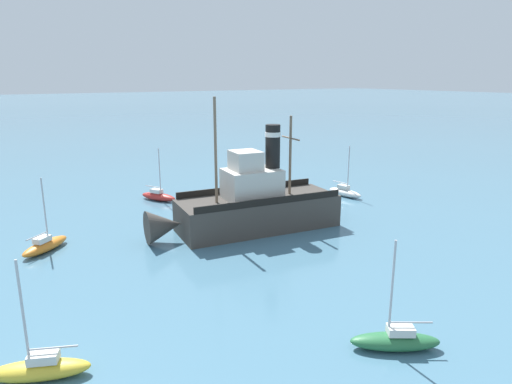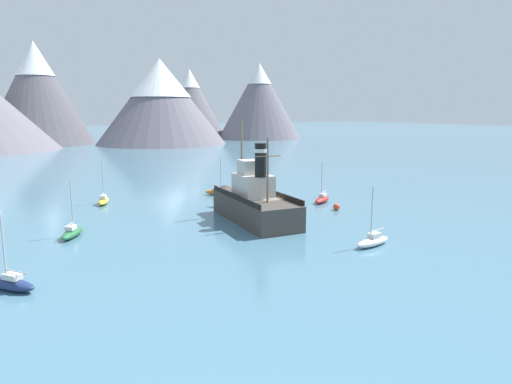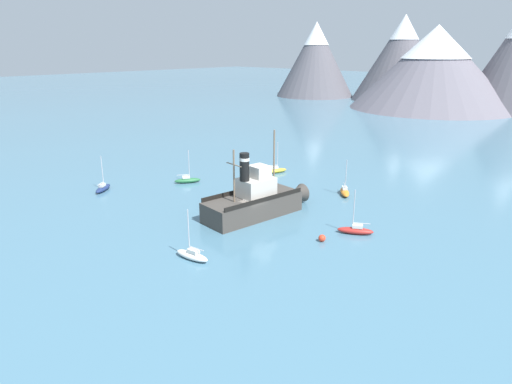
# 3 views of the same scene
# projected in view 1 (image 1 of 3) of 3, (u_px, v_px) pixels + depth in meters

# --- Properties ---
(ground_plane) EXTENTS (600.00, 600.00, 0.00)m
(ground_plane) POSITION_uv_depth(u_px,v_px,m) (261.00, 222.00, 36.28)
(ground_plane) COLOR #477289
(old_tugboat) EXTENTS (5.89, 14.71, 9.90)m
(old_tugboat) POSITION_uv_depth(u_px,v_px,m) (251.00, 206.00, 34.07)
(old_tugboat) COLOR #423D38
(old_tugboat) RESTS_ON ground
(sailboat_white) EXTENTS (3.90, 1.54, 4.90)m
(sailboat_white) POSITION_uv_depth(u_px,v_px,m) (345.00, 192.00, 43.92)
(sailboat_white) COLOR white
(sailboat_white) RESTS_ON ground
(sailboat_orange) EXTENTS (3.25, 3.64, 4.90)m
(sailboat_orange) POSITION_uv_depth(u_px,v_px,m) (45.00, 245.00, 30.09)
(sailboat_orange) COLOR orange
(sailboat_orange) RESTS_ON ground
(sailboat_yellow) EXTENTS (2.51, 3.93, 4.90)m
(sailboat_yellow) POSITION_uv_depth(u_px,v_px,m) (39.00, 368.00, 17.39)
(sailboat_yellow) COLOR gold
(sailboat_yellow) RESTS_ON ground
(sailboat_green) EXTENTS (2.99, 3.79, 4.90)m
(sailboat_green) POSITION_uv_depth(u_px,v_px,m) (395.00, 340.00, 19.27)
(sailboat_green) COLOR #286B3D
(sailboat_green) RESTS_ON ground
(sailboat_red) EXTENTS (3.85, 2.82, 4.90)m
(sailboat_red) POSITION_uv_depth(u_px,v_px,m) (158.00, 196.00, 42.42)
(sailboat_red) COLOR #B22823
(sailboat_red) RESTS_ON ground
(mooring_buoy) EXTENTS (0.74, 0.74, 0.74)m
(mooring_buoy) POSITION_uv_depth(u_px,v_px,m) (205.00, 194.00, 43.36)
(mooring_buoy) COLOR red
(mooring_buoy) RESTS_ON ground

